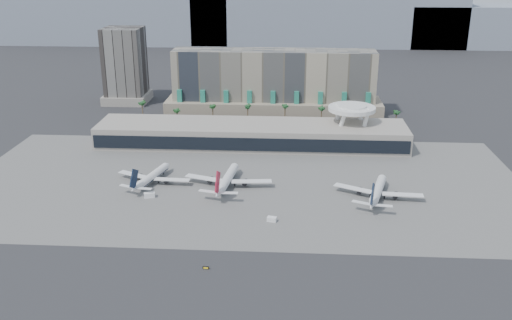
# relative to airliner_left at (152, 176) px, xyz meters

# --- Properties ---
(ground) EXTENTS (900.00, 900.00, 0.00)m
(ground) POSITION_rel_airliner_left_xyz_m (42.36, -51.32, -3.29)
(ground) COLOR #232326
(ground) RESTS_ON ground
(apron_pad) EXTENTS (260.00, 130.00, 0.06)m
(apron_pad) POSITION_rel_airliner_left_xyz_m (42.36, 3.68, -3.26)
(apron_pad) COLOR #5B5B59
(apron_pad) RESTS_ON ground
(mountain_ridge) EXTENTS (680.00, 60.00, 70.00)m
(mountain_ridge) POSITION_rel_airliner_left_xyz_m (70.23, 418.68, 26.60)
(mountain_ridge) COLOR gray
(mountain_ridge) RESTS_ON ground
(hotel) EXTENTS (140.00, 30.00, 42.00)m
(hotel) POSITION_rel_airliner_left_xyz_m (52.36, 123.09, 13.52)
(hotel) COLOR tan
(hotel) RESTS_ON ground
(office_tower) EXTENTS (30.00, 30.00, 52.00)m
(office_tower) POSITION_rel_airliner_left_xyz_m (-52.64, 148.68, 19.65)
(office_tower) COLOR black
(office_tower) RESTS_ON ground
(terminal) EXTENTS (170.00, 32.50, 14.50)m
(terminal) POSITION_rel_airliner_left_xyz_m (42.36, 58.52, 3.22)
(terminal) COLOR #AFA59A
(terminal) RESTS_ON ground
(saucer_structure) EXTENTS (26.00, 26.00, 21.89)m
(saucer_structure) POSITION_rel_airliner_left_xyz_m (97.36, 64.68, 15.16)
(saucer_structure) COLOR white
(saucer_structure) RESTS_ON ground
(palm_row) EXTENTS (157.80, 2.80, 13.10)m
(palm_row) POSITION_rel_airliner_left_xyz_m (49.36, 93.68, 7.20)
(palm_row) COLOR brown
(palm_row) RESTS_ON ground
(airliner_left) EXTENTS (35.71, 37.05, 13.05)m
(airliner_left) POSITION_rel_airliner_left_xyz_m (0.00, 0.00, 0.00)
(airliner_left) COLOR white
(airliner_left) RESTS_ON ground
(airliner_centre) EXTENTS (40.80, 42.21, 14.60)m
(airliner_centre) POSITION_rel_airliner_left_xyz_m (35.40, -1.88, 0.39)
(airliner_centre) COLOR white
(airliner_centre) RESTS_ON ground
(airliner_right) EXTENTS (38.14, 39.54, 13.98)m
(airliner_right) POSITION_rel_airliner_left_xyz_m (102.20, -10.93, 0.24)
(airliner_right) COLOR white
(airliner_right) RESTS_ON ground
(service_vehicle_a) EXTENTS (5.15, 3.49, 2.30)m
(service_vehicle_a) POSITION_rel_airliner_left_xyz_m (2.67, -16.46, -2.14)
(service_vehicle_a) COLOR white
(service_vehicle_a) RESTS_ON ground
(service_vehicle_b) EXTENTS (4.10, 2.97, 1.90)m
(service_vehicle_b) POSITION_rel_airliner_left_xyz_m (57.08, -36.46, -2.34)
(service_vehicle_b) COLOR white
(service_vehicle_b) RESTS_ON ground
(taxiway_sign) EXTENTS (2.24, 0.52, 1.01)m
(taxiway_sign) POSITION_rel_airliner_left_xyz_m (35.97, -74.18, -2.79)
(taxiway_sign) COLOR black
(taxiway_sign) RESTS_ON ground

